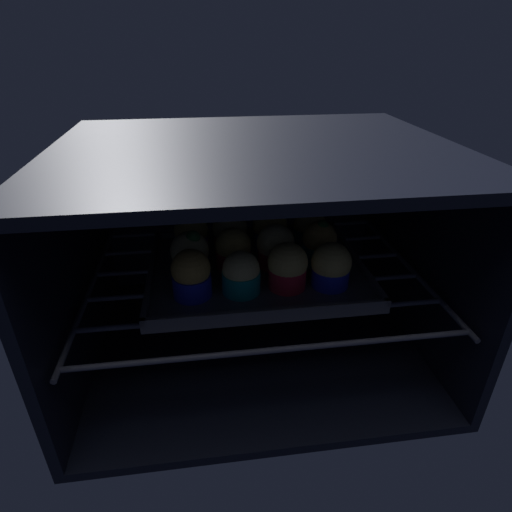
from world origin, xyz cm
name	(u,v)px	position (x,y,z in cm)	size (l,w,h in cm)	color
oven_cavity	(253,246)	(0.00, 26.25, 17.00)	(59.00, 47.00, 37.00)	black
oven_rack	(256,275)	(0.00, 22.00, 13.60)	(54.80, 42.00, 0.80)	#444756
baking_tray	(256,269)	(0.00, 22.11, 14.69)	(35.17, 28.12, 2.20)	#4C4C51
muffin_row0_col0	(191,275)	(-10.52, 15.02, 18.69)	(5.80, 5.80, 7.44)	#1928B7
muffin_row0_col1	(241,274)	(-3.20, 15.00, 18.27)	(5.80, 5.80, 6.63)	#0C8C84
muffin_row0_col2	(287,267)	(3.89, 15.42, 18.60)	(6.11, 6.11, 7.31)	red
muffin_row0_col3	(331,266)	(10.57, 15.02, 18.44)	(6.19, 6.19, 7.08)	#1928B7
muffin_row1_col0	(190,254)	(-10.73, 21.82, 18.55)	(6.19, 6.19, 7.63)	#1928B7
muffin_row1_col1	(233,250)	(-3.73, 22.38, 18.45)	(5.95, 5.95, 7.07)	red
muffin_row1_col2	(276,247)	(3.28, 22.23, 18.62)	(6.32, 6.32, 7.36)	red
muffin_row1_col3	(319,243)	(10.78, 22.44, 18.69)	(5.80, 5.80, 7.84)	#0C8C84
muffin_row2_col0	(191,235)	(-10.51, 29.01, 18.53)	(5.93, 5.93, 7.18)	#7A238C
muffin_row2_col1	(230,232)	(-3.70, 29.51, 18.52)	(6.21, 6.21, 7.20)	red
muffin_row2_col2	(270,229)	(3.42, 28.97, 18.92)	(6.20, 6.20, 7.75)	#1928B7
muffin_row2_col3	(309,228)	(10.80, 29.11, 18.45)	(5.83, 5.83, 7.04)	#0C8C84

